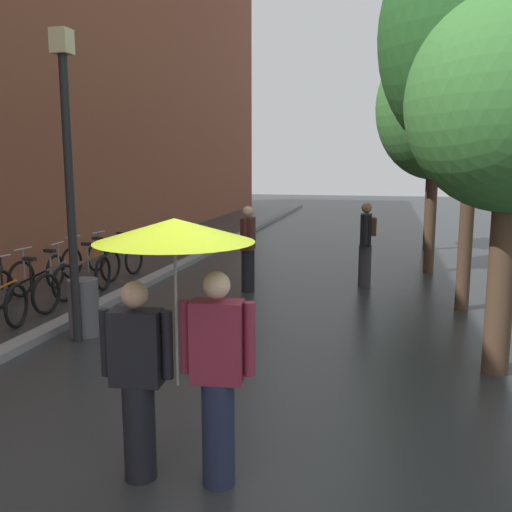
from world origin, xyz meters
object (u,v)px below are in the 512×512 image
Objects in this scene: parked_bicycle_3 at (43,279)px; street_lamp_post at (68,165)px; street_tree_2 at (436,108)px; couple_under_umbrella at (176,305)px; street_tree_1 at (478,35)px; parked_bicycle_5 at (91,263)px; street_tree_3 at (432,124)px; parked_bicycle_6 at (115,257)px; litter_bin at (84,308)px; parked_bicycle_2 at (22,290)px; pedestrian_walking_midground at (366,243)px; pedestrian_walking_far at (248,248)px; parked_bicycle_4 at (79,271)px.

street_lamp_post reaches higher than parked_bicycle_3.
street_tree_2 reaches higher than couple_under_umbrella.
street_tree_1 reaches higher than parked_bicycle_5.
street_tree_3 reaches higher than parked_bicycle_6.
parked_bicycle_3 is (-7.39, -7.86, -3.23)m from street_tree_3.
parked_bicycle_6 is 1.37× the size of litter_bin.
parked_bicycle_2 is 0.27× the size of street_lamp_post.
street_tree_1 is 6.96m from street_tree_3.
pedestrian_walking_midground reaches higher than pedestrian_walking_far.
street_tree_3 is at bearing 87.08° from street_tree_2.
street_tree_3 reaches higher than street_lamp_post.
couple_under_umbrella is at bearing -43.89° from parked_bicycle_2.
street_lamp_post is at bearing -60.28° from parked_bicycle_4.
parked_bicycle_4 is 7.61m from couple_under_umbrella.
parked_bicycle_2 is 0.55× the size of couple_under_umbrella.
street_tree_2 is at bearing -92.92° from street_tree_3.
street_lamp_post is at bearing -114.07° from pedestrian_walking_far.
street_tree_3 is 6.24m from pedestrian_walking_midground.
parked_bicycle_4 is at bearing -153.78° from street_tree_2.
street_lamp_post reaches higher than litter_bin.
parked_bicycle_4 is (-6.99, -3.44, -3.36)m from street_tree_2.
litter_bin is at bearing -116.40° from pedestrian_walking_far.
parked_bicycle_2 and parked_bicycle_4 have the same top height.
pedestrian_walking_midground reaches higher than parked_bicycle_5.
litter_bin is at bearing -132.20° from pedestrian_walking_midground.
street_tree_1 reaches higher than parked_bicycle_2.
parked_bicycle_2 is at bearing -166.04° from street_tree_1.
parked_bicycle_6 is (0.13, 2.65, 0.00)m from parked_bicycle_3.
street_tree_3 is 11.27m from parked_bicycle_3.
pedestrian_walking_far is at bearing -18.48° from parked_bicycle_6.
parked_bicycle_6 reaches higher than litter_bin.
street_lamp_post is 2.47× the size of pedestrian_walking_midground.
street_lamp_post is at bearing -47.53° from parked_bicycle_3.
parked_bicycle_4 is 3.45m from pedestrian_walking_far.
pedestrian_walking_midground is (1.17, 7.64, -0.54)m from couple_under_umbrella.
street_lamp_post is (1.96, -2.14, 2.12)m from parked_bicycle_3.
parked_bicycle_3 is at bearing 101.37° from parked_bicycle_2.
street_tree_1 is 7.47m from couple_under_umbrella.
parked_bicycle_2 is (-7.04, -5.20, -3.36)m from street_tree_2.
parked_bicycle_4 is 0.89m from parked_bicycle_5.
parked_bicycle_4 and parked_bicycle_5 have the same top height.
parked_bicycle_6 is 5.73m from pedestrian_walking_midground.
parked_bicycle_2 is 3.51m from parked_bicycle_6.
parked_bicycle_6 is at bearing 93.13° from parked_bicycle_4.
parked_bicycle_3 is 1.76m from parked_bicycle_5.
litter_bin is at bearing -44.19° from parked_bicycle_3.
street_tree_1 is 3.12× the size of couple_under_umbrella.
street_lamp_post is at bearing -118.49° from street_tree_3.
street_tree_1 is at bearing 64.87° from couple_under_umbrella.
parked_bicycle_6 is at bearing 120.08° from couple_under_umbrella.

